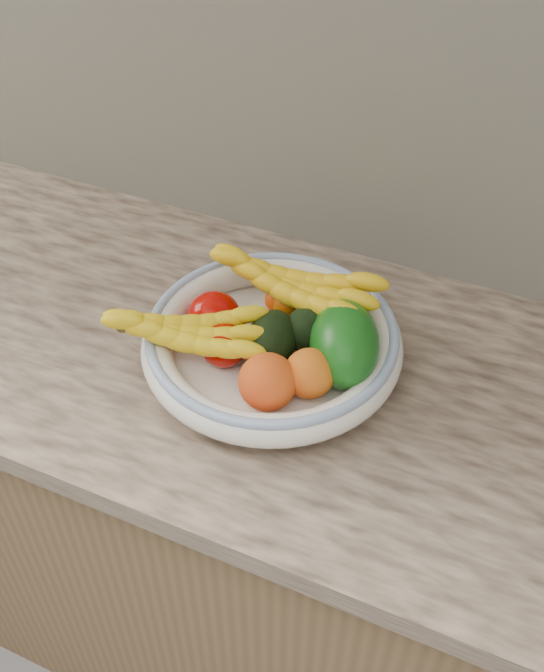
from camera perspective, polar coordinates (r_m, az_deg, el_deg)
The scene contains 14 objects.
kitchen_counter at distance 1.50m, azimuth 0.40°, elevation -13.24°, with size 2.44×0.66×1.40m.
fruit_bowl at distance 1.11m, azimuth -0.00°, elevation -0.43°, with size 0.39×0.39×0.08m.
clementine_back_left at distance 1.18m, azimuth 0.60°, elevation 2.76°, with size 0.05×0.05×0.04m, color #FF5105.
clementine_back_right at distance 1.17m, azimuth 3.85°, elevation 2.21°, with size 0.06×0.06×0.05m, color orange.
clementine_back_mid at distance 1.17m, azimuth 1.28°, elevation 2.45°, with size 0.05×0.05×0.05m, color #DD6504.
tomato_left at distance 1.14m, azimuth -4.44°, elevation 1.55°, with size 0.08×0.08×0.07m, color #AD0501.
tomato_near_left at distance 1.09m, azimuth -3.67°, elevation -0.67°, with size 0.07×0.07×0.06m, color #9F0801.
avocado_center at distance 1.10m, azimuth -0.05°, elevation -0.26°, with size 0.07×0.11×0.07m, color black.
avocado_right at distance 1.12m, azimuth 3.24°, elevation 0.77°, with size 0.07×0.10×0.07m, color black.
green_mango at distance 1.08m, azimuth 5.52°, elevation -0.58°, with size 0.10×0.15×0.11m, color #0F5010.
peach_front at distance 1.03m, azimuth -0.34°, elevation -3.51°, with size 0.08×0.08×0.08m, color orange.
peach_right at distance 1.04m, azimuth 2.87°, elevation -2.86°, with size 0.07×0.07×0.07m, color orange.
banana_bunch_back at distance 1.15m, azimuth 1.51°, elevation 3.61°, with size 0.30×0.11×0.08m, color yellow, non-canonical shape.
banana_bunch_front at distance 1.08m, azimuth -6.57°, elevation 0.06°, with size 0.25×0.10×0.07m, color yellow, non-canonical shape.
Camera 1 is at (0.33, 0.92, 1.72)m, focal length 40.00 mm.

